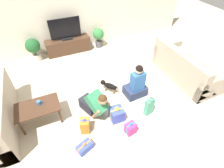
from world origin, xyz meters
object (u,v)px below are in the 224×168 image
Objects in this scene: tv at (65,30)px; gift_box_a at (117,114)px; potted_plant_back_left at (33,48)px; gift_box_d at (85,126)px; dog at (109,86)px; potted_plant_back_right at (98,36)px; sofa_right at (185,68)px; gift_box_b at (85,147)px; person_sitting at (136,85)px; tv_console at (68,46)px; gift_box_c at (131,128)px; gift_bag_a at (149,107)px; mug at (39,103)px; person_kneeling at (95,103)px; coffee_table at (38,109)px.

tv reaches higher than gift_box_a.
potted_plant_back_left is 3.25m from gift_box_d.
dog is 1.27m from gift_box_d.
gift_box_d is at bearing -114.90° from potted_plant_back_right.
potted_plant_back_left is at bearing 180.00° from potted_plant_back_right.
sofa_right is at bearing -34.50° from potted_plant_back_left.
gift_box_a is at bearing -103.37° from potted_plant_back_right.
gift_box_b is at bearing -81.75° from potted_plant_back_left.
tv_console is at bearing -72.27° from person_sitting.
sofa_right reaches higher than gift_box_c.
tv_console is 3.07× the size of gift_bag_a.
mug is at bearing -114.33° from tv_console.
tv_console is 1.08m from potted_plant_back_left.
tv reaches higher than gift_box_c.
tv is 2.90m from person_kneeling.
potted_plant_back_left is at bearing 55.50° from sofa_right.
mug is (-2.22, 0.15, 0.17)m from person_sitting.
person_kneeling is 0.79m from dog.
mug is at bearing -92.03° from potted_plant_back_left.
gift_box_c is 0.67m from gift_bag_a.
gift_box_d reaches higher than gift_box_c.
coffee_table is 0.95× the size of person_sitting.
gift_bag_a is at bearing 114.36° from sofa_right.
gift_box_b is (-0.55, -3.62, -0.16)m from tv_console.
potted_plant_back_left is 2.10× the size of gift_box_b.
mug reaches higher than coffee_table.
gift_box_b is (-0.86, -0.43, -0.07)m from gift_box_a.
dog is at bearing 78.83° from gift_box_a.
person_sitting is at bearing 55.67° from gift_box_c.
tv is at bearing -115.99° from dog.
potted_plant_back_left is 1.87× the size of gift_box_d.
dog is at bearing 22.15° from person_kneeling.
gift_box_c is (0.43, -3.63, -0.11)m from tv_console.
sofa_right is 4.23× the size of gift_bag_a.
person_kneeling is 1.85× the size of dog.
potted_plant_back_right is (1.06, -0.05, -0.38)m from tv.
tv_console is 4.55× the size of gift_box_c.
mug is (-0.75, 0.67, 0.34)m from gift_box_d.
sofa_right is 3.03m from potted_plant_back_right.
person_sitting reaches higher than coffee_table.
sofa_right is 16.39× the size of mug.
mug reaches higher than gift_box_b.
coffee_table is 1.09× the size of person_kneeling.
tv reaches higher than coffee_table.
tv_console is 3.25m from gift_box_d.
coffee_table reaches higher than gift_box_b.
tv_console is 1.48× the size of tv.
person_sitting is at bearing -13.99° from person_kneeling.
coffee_table is 2.28m from person_sitting.
tv_console is 1.54× the size of person_sitting.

